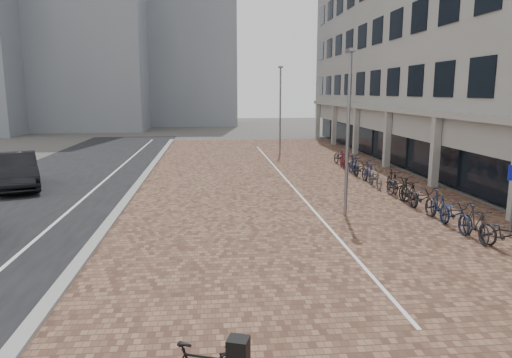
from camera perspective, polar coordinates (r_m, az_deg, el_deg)
name	(u,v)px	position (r m, az deg, el deg)	size (l,w,h in m)	color
ground	(280,275)	(11.83, 2.95, -11.56)	(140.00, 140.00, 0.00)	#474442
plaza_brick	(284,182)	(23.55, 3.40, -0.34)	(14.50, 42.00, 0.04)	brown
street_asphalt	(56,186)	(24.38, -23.06, -0.81)	(8.00, 50.00, 0.03)	black
curb	(139,183)	(23.50, -13.97, -0.51)	(0.35, 42.00, 0.14)	gray
lane_line	(99,185)	(23.86, -18.48, -0.70)	(0.12, 44.00, 0.00)	white
parking_line	(288,181)	(23.57, 3.88, -0.27)	(0.10, 30.00, 0.00)	white
office_building	(463,21)	(30.83, 23.85, 17.13)	(8.40, 40.00, 15.00)	#9B9B96
bg_towers	(99,10)	(61.83, -18.46, 18.88)	(33.00, 23.00, 32.00)	gray
car_dark	(16,171)	(24.49, -27.08, 0.88)	(1.75, 5.03, 1.66)	black
lamp_near	(348,136)	(16.93, 11.07, 5.16)	(0.12, 0.12, 5.84)	gray
lamp_far	(280,112)	(33.37, 2.95, 8.15)	(0.12, 0.12, 6.12)	gray
bike_row	(388,181)	(21.75, 15.72, -0.26)	(1.35, 18.14, 1.05)	black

